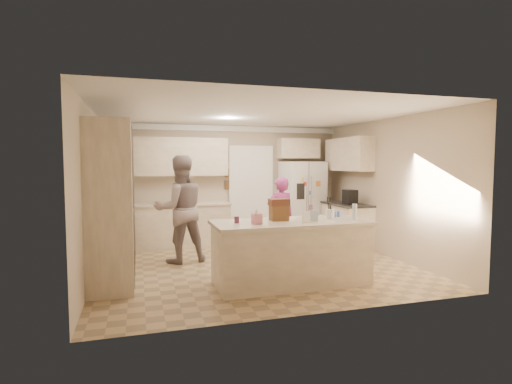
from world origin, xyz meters
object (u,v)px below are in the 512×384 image
object	(u,v)px
island_base	(291,254)
teen_boy	(180,209)
coffee_maker	(350,197)
tissue_box	(257,219)
teen_girl	(280,216)
utensil_crock	(330,214)
dollhouse_body	(279,213)
refrigerator	(302,201)

from	to	relation	value
island_base	teen_boy	bearing A→B (deg)	128.74
coffee_maker	island_base	bearing A→B (deg)	-137.17
tissue_box	teen_girl	size ratio (longest dim) A/B	0.09
coffee_maker	island_base	distance (m)	2.87
island_base	teen_girl	size ratio (longest dim) A/B	1.47
utensil_crock	tissue_box	bearing A→B (deg)	-172.87
coffee_maker	teen_boy	bearing A→B (deg)	-177.75
dollhouse_body	island_base	bearing A→B (deg)	-33.69
teen_girl	dollhouse_body	bearing A→B (deg)	64.85
island_base	teen_boy	distance (m)	2.32
refrigerator	utensil_crock	bearing A→B (deg)	-111.02
tissue_box	teen_girl	xyz separation A→B (m)	(1.06, 1.94, -0.25)
utensil_crock	dollhouse_body	world-z (taller)	dollhouse_body
utensil_crock	teen_boy	distance (m)	2.68
island_base	teen_boy	xyz separation A→B (m)	(-1.41, 1.76, 0.51)
island_base	teen_boy	size ratio (longest dim) A/B	1.16
dollhouse_body	teen_girl	xyz separation A→B (m)	(0.66, 1.74, -0.29)
refrigerator	coffee_maker	world-z (taller)	refrigerator
coffee_maker	teen_girl	bearing A→B (deg)	-177.75
dollhouse_body	refrigerator	bearing A→B (deg)	61.05
teen_girl	teen_boy	bearing A→B (deg)	-2.16
refrigerator	teen_boy	size ratio (longest dim) A/B	0.95
utensil_crock	teen_boy	bearing A→B (deg)	140.31
teen_boy	teen_girl	bearing A→B (deg)	172.86
coffee_maker	island_base	size ratio (longest dim) A/B	0.14
refrigerator	teen_girl	size ratio (longest dim) A/B	1.20
refrigerator	teen_boy	distance (m)	3.17
teen_girl	island_base	bearing A→B (deg)	70.13
island_base	teen_girl	bearing A→B (deg)	74.54
utensil_crock	teen_girl	bearing A→B (deg)	94.52
coffee_maker	teen_boy	xyz separation A→B (m)	(-3.46, -0.14, -0.12)
refrigerator	tissue_box	bearing A→B (deg)	-128.34
refrigerator	tissue_box	world-z (taller)	refrigerator
refrigerator	island_base	world-z (taller)	refrigerator
tissue_box	teen_boy	distance (m)	2.06
dollhouse_body	coffee_maker	bearing A→B (deg)	39.29
coffee_maker	teen_boy	world-z (taller)	teen_boy
utensil_crock	tissue_box	size ratio (longest dim) A/B	1.07
teen_boy	coffee_maker	bearing A→B (deg)	172.85
coffee_maker	teen_girl	distance (m)	1.58
teen_boy	teen_girl	size ratio (longest dim) A/B	1.27
island_base	dollhouse_body	size ratio (longest dim) A/B	8.46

